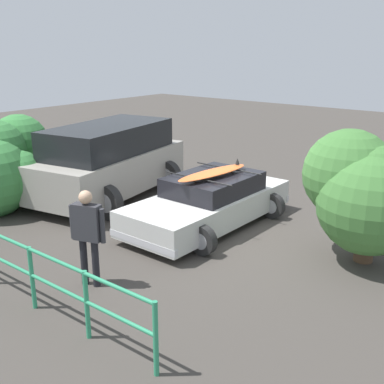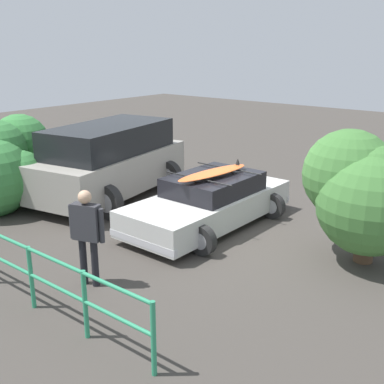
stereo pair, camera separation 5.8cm
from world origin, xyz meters
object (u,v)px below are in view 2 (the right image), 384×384
Objects in this scene: suv_car at (111,161)px; bush_near_right at (6,164)px; sedan_car at (210,201)px; person_bystander at (87,229)px; bush_near_left at (368,191)px.

bush_near_right reaches higher than suv_car.
suv_car is (3.32, -0.01, 0.46)m from sedan_car.
bush_near_right is (5.04, -1.52, 0.06)m from person_bystander.
bush_near_left is at bearing -174.51° from sedan_car.
suv_car is 6.76m from bush_near_left.
sedan_car is at bearing 179.84° from suv_car.
bush_near_right is (8.34, 2.41, -0.32)m from bush_near_left.
bush_near_left is at bearing -130.01° from person_bystander.
suv_car reaches higher than sedan_car.
bush_near_left is (-3.42, -0.33, 0.84)m from sedan_car.
person_bystander is 0.58× the size of bush_near_right.
suv_car is 1.98× the size of bush_near_left.
sedan_car is 3.36m from suv_car.
person_bystander is (-3.44, 3.62, 0.00)m from suv_car.
person_bystander is at bearing 163.18° from bush_near_right.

